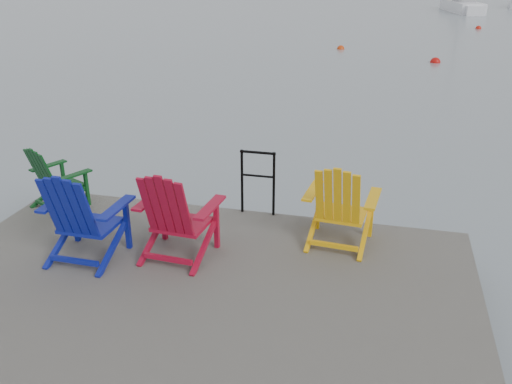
% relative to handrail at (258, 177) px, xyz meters
% --- Properties ---
extents(ground, '(400.00, 400.00, 0.00)m').
position_rel_handrail_xyz_m(ground, '(-0.25, -2.45, -1.04)').
color(ground, slate).
rests_on(ground, ground).
extents(dock, '(6.00, 5.00, 1.40)m').
position_rel_handrail_xyz_m(dock, '(-0.25, -2.45, -0.69)').
color(dock, '#2F2C29').
rests_on(dock, ground).
extents(handrail, '(0.48, 0.04, 0.90)m').
position_rel_handrail_xyz_m(handrail, '(0.00, 0.00, 0.00)').
color(handrail, black).
rests_on(handrail, dock).
extents(chair_green, '(0.88, 0.84, 0.90)m').
position_rel_handrail_xyz_m(chair_green, '(-2.78, -0.46, -0.09)').
color(chair_green, '#0B3C14').
rests_on(chair_green, dock).
extents(chair_blue, '(0.91, 0.84, 1.12)m').
position_rel_handrail_xyz_m(chair_blue, '(-1.64, -1.68, 0.02)').
color(chair_blue, navy).
rests_on(chair_blue, dock).
extents(chair_red, '(0.93, 0.87, 1.11)m').
position_rel_handrail_xyz_m(chair_red, '(-0.62, -1.39, 0.02)').
color(chair_red, '#A10B26').
rests_on(chair_red, dock).
extents(chair_yellow, '(0.91, 0.85, 1.07)m').
position_rel_handrail_xyz_m(chair_yellow, '(1.16, -0.64, -0.00)').
color(chair_yellow, '#F3AE0D').
rests_on(chair_yellow, dock).
extents(sailboat_near, '(2.97, 7.30, 9.97)m').
position_rel_handrail_xyz_m(sailboat_near, '(6.73, 42.23, -0.69)').
color(sailboat_near, white).
rests_on(sailboat_near, ground).
extents(buoy_a, '(0.41, 0.41, 0.41)m').
position_rel_handrail_xyz_m(buoy_a, '(3.31, 16.42, -1.04)').
color(buoy_a, red).
rests_on(buoy_a, ground).
extents(buoy_b, '(0.34, 0.34, 0.34)m').
position_rel_handrail_xyz_m(buoy_b, '(-0.72, 19.17, -1.04)').
color(buoy_b, red).
rests_on(buoy_b, ground).
extents(buoy_d, '(0.36, 0.36, 0.36)m').
position_rel_handrail_xyz_m(buoy_d, '(6.52, 29.51, -1.04)').
color(buoy_d, red).
rests_on(buoy_d, ground).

